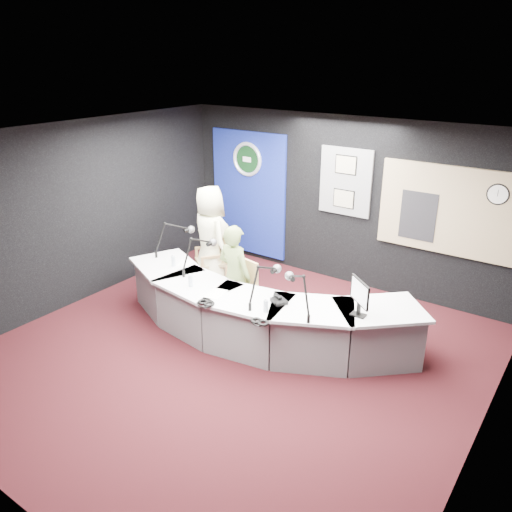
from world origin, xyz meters
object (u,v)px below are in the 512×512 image
Objects in this scene: broadcast_desk at (254,313)px; person_man at (210,238)px; armchair_right at (235,297)px; person_woman at (235,276)px; armchair_left at (211,259)px.

person_man reaches higher than broadcast_desk.
person_man is at bearing 156.69° from armchair_right.
armchair_right is at bearing 162.24° from broadcast_desk.
person_woman is (1.11, -0.79, -0.11)m from person_man.
armchair_left is 1.19× the size of armchair_right.
broadcast_desk is 0.47m from armchair_right.
armchair_right is at bearing -175.86° from person_woman.
broadcast_desk is 4.43× the size of armchair_left.
armchair_left is 0.58× the size of person_man.
person_man is at bearing -31.47° from person_woman.
person_woman is (-0.44, 0.14, 0.38)m from broadcast_desk.
armchair_right is 0.49× the size of person_man.
person_woman is at bearing 162.24° from broadcast_desk.
broadcast_desk is 0.60m from person_woman.
armchair_right is at bearing 166.88° from person_man.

